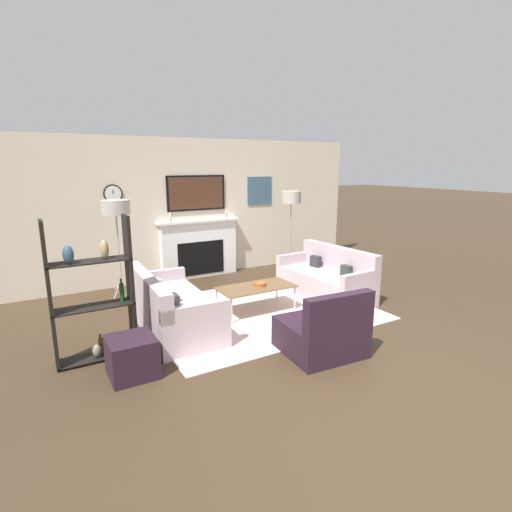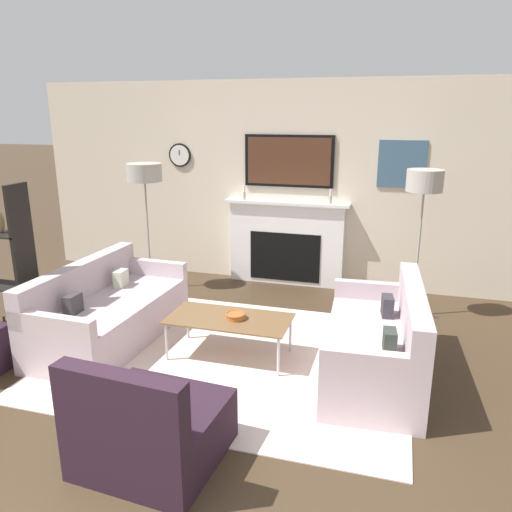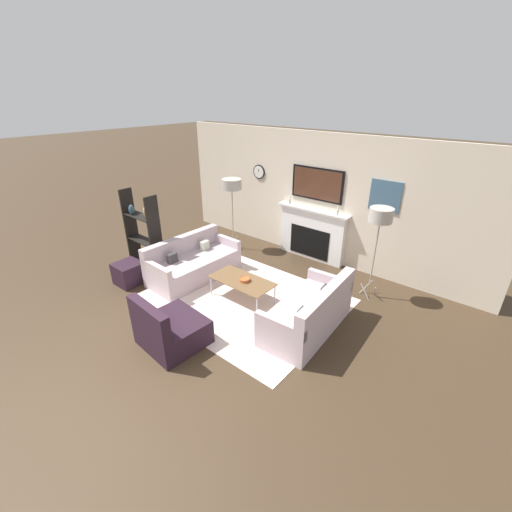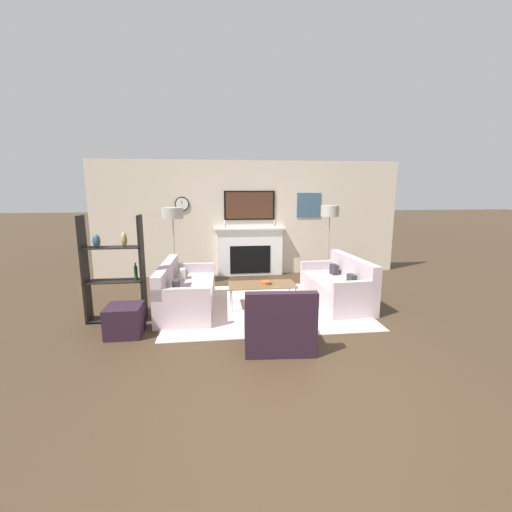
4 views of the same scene
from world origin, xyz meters
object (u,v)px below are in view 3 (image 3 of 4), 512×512
(decorative_bowl, at_px, (245,279))
(floor_lamp_right, at_px, (381,217))
(coffee_table, at_px, (242,281))
(couch_left, at_px, (193,264))
(couch_right, at_px, (309,314))
(floor_lamp_left, at_px, (232,185))
(armchair, at_px, (170,330))
(ottoman, at_px, (129,273))
(shelf_unit, at_px, (143,234))

(decorative_bowl, relative_size, floor_lamp_right, 0.11)
(coffee_table, bearing_deg, floor_lamp_right, 42.22)
(couch_left, height_order, couch_right, couch_right)
(couch_right, distance_m, floor_lamp_left, 3.63)
(armchair, xyz_separation_m, ottoman, (-2.09, 0.62, -0.05))
(armchair, xyz_separation_m, decorative_bowl, (0.07, 1.59, 0.18))
(couch_right, distance_m, decorative_bowl, 1.33)
(couch_right, distance_m, floor_lamp_right, 2.02)
(coffee_table, relative_size, floor_lamp_right, 0.69)
(ottoman, bearing_deg, armchair, -16.63)
(shelf_unit, bearing_deg, couch_right, 5.82)
(armchair, relative_size, coffee_table, 0.80)
(decorative_bowl, bearing_deg, floor_lamp_left, 137.87)
(decorative_bowl, xyz_separation_m, floor_lamp_right, (1.65, 1.56, 1.11))
(coffee_table, bearing_deg, armchair, -90.34)
(couch_left, relative_size, decorative_bowl, 9.61)
(couch_right, height_order, shelf_unit, shelf_unit)
(coffee_table, height_order, floor_lamp_right, floor_lamp_right)
(floor_lamp_right, xyz_separation_m, ottoman, (-3.81, -2.52, -1.33))
(couch_left, bearing_deg, couch_right, 0.04)
(decorative_bowl, xyz_separation_m, floor_lamp_left, (-1.72, 1.56, 1.09))
(couch_right, xyz_separation_m, ottoman, (-3.48, -0.97, -0.08))
(floor_lamp_right, bearing_deg, shelf_unit, -154.63)
(couch_left, xyz_separation_m, couch_right, (2.71, 0.00, 0.01))
(decorative_bowl, distance_m, shelf_unit, 2.47)
(ottoman, bearing_deg, couch_left, 51.61)
(armchair, distance_m, floor_lamp_right, 3.81)
(decorative_bowl, bearing_deg, armchair, -92.67)
(floor_lamp_left, bearing_deg, floor_lamp_right, 0.00)
(coffee_table, xyz_separation_m, ottoman, (-2.10, -0.96, -0.17))
(couch_left, height_order, armchair, armchair)
(couch_right, bearing_deg, coffee_table, -179.69)
(armchair, bearing_deg, floor_lamp_left, 117.68)
(couch_right, bearing_deg, shelf_unit, -174.18)
(floor_lamp_left, bearing_deg, armchair, -62.32)
(ottoman, bearing_deg, shelf_unit, 113.81)
(couch_right, height_order, ottoman, couch_right)
(floor_lamp_right, bearing_deg, floor_lamp_left, 180.00)
(coffee_table, relative_size, decorative_bowl, 6.08)
(armchair, height_order, shelf_unit, shelf_unit)
(couch_right, bearing_deg, couch_left, -179.96)
(decorative_bowl, distance_m, floor_lamp_left, 2.57)
(floor_lamp_left, bearing_deg, couch_left, -77.92)
(couch_right, relative_size, shelf_unit, 1.04)
(coffee_table, distance_m, floor_lamp_left, 2.55)
(floor_lamp_left, relative_size, shelf_unit, 1.01)
(couch_left, relative_size, floor_lamp_right, 1.09)
(coffee_table, xyz_separation_m, floor_lamp_right, (1.72, 1.56, 1.16))
(couch_left, bearing_deg, floor_lamp_right, 27.01)
(couch_left, xyz_separation_m, coffee_table, (1.33, -0.01, 0.09))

